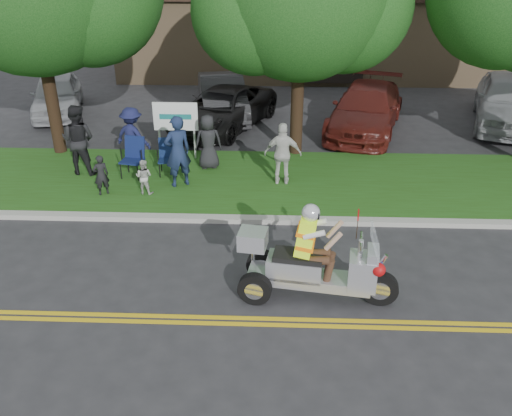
{
  "coord_description": "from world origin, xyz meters",
  "views": [
    {
      "loc": [
        -0.08,
        -7.87,
        6.07
      ],
      "look_at": [
        -0.47,
        2.0,
        0.91
      ],
      "focal_mm": 38.0,
      "sensor_mm": 36.0,
      "label": 1
    }
  ],
  "objects_px": {
    "spectator_adult_left": "(178,151)",
    "parked_car_far_right": "(509,100)",
    "lawn_chair_a": "(133,154)",
    "trike_scooter": "(310,266)",
    "spectator_adult_mid": "(78,140)",
    "parked_car_mid": "(222,109)",
    "parked_car_left": "(222,97)",
    "parked_car_right": "(366,109)",
    "spectator_adult_right": "(283,154)",
    "parked_car_far_left": "(57,95)",
    "lawn_chair_b": "(168,154)"
  },
  "relations": [
    {
      "from": "trike_scooter",
      "to": "spectator_adult_mid",
      "type": "height_order",
      "value": "spectator_adult_mid"
    },
    {
      "from": "lawn_chair_a",
      "to": "spectator_adult_left",
      "type": "relative_size",
      "value": 0.57
    },
    {
      "from": "lawn_chair_b",
      "to": "spectator_adult_mid",
      "type": "bearing_deg",
      "value": 177.17
    },
    {
      "from": "spectator_adult_right",
      "to": "parked_car_far_left",
      "type": "distance_m",
      "value": 10.03
    },
    {
      "from": "spectator_adult_mid",
      "to": "parked_car_right",
      "type": "distance_m",
      "value": 9.12
    },
    {
      "from": "spectator_adult_mid",
      "to": "parked_car_mid",
      "type": "xyz_separation_m",
      "value": [
        3.42,
        4.11,
        -0.39
      ]
    },
    {
      "from": "lawn_chair_b",
      "to": "parked_car_left",
      "type": "xyz_separation_m",
      "value": [
        0.97,
        5.24,
        0.07
      ]
    },
    {
      "from": "parked_car_mid",
      "to": "lawn_chair_a",
      "type": "bearing_deg",
      "value": -91.56
    },
    {
      "from": "spectator_adult_left",
      "to": "parked_car_far_right",
      "type": "distance_m",
      "value": 11.63
    },
    {
      "from": "parked_car_left",
      "to": "parked_car_far_right",
      "type": "bearing_deg",
      "value": -13.86
    },
    {
      "from": "trike_scooter",
      "to": "spectator_adult_mid",
      "type": "xyz_separation_m",
      "value": [
        -5.89,
        5.19,
        0.39
      ]
    },
    {
      "from": "spectator_adult_mid",
      "to": "parked_car_far_right",
      "type": "distance_m",
      "value": 13.88
    },
    {
      "from": "lawn_chair_a",
      "to": "spectator_adult_left",
      "type": "xyz_separation_m",
      "value": [
        1.31,
        -0.6,
        0.34
      ]
    },
    {
      "from": "lawn_chair_b",
      "to": "spectator_adult_mid",
      "type": "relative_size",
      "value": 0.51
    },
    {
      "from": "trike_scooter",
      "to": "lawn_chair_b",
      "type": "height_order",
      "value": "trike_scooter"
    },
    {
      "from": "trike_scooter",
      "to": "parked_car_right",
      "type": "bearing_deg",
      "value": 84.67
    },
    {
      "from": "spectator_adult_left",
      "to": "spectator_adult_mid",
      "type": "distance_m",
      "value": 2.85
    },
    {
      "from": "parked_car_far_left",
      "to": "parked_car_far_right",
      "type": "xyz_separation_m",
      "value": [
        15.7,
        -0.71,
        0.17
      ]
    },
    {
      "from": "lawn_chair_b",
      "to": "spectator_adult_right",
      "type": "height_order",
      "value": "spectator_adult_right"
    },
    {
      "from": "parked_car_mid",
      "to": "parked_car_far_right",
      "type": "relative_size",
      "value": 0.93
    },
    {
      "from": "lawn_chair_a",
      "to": "parked_car_right",
      "type": "bearing_deg",
      "value": 42.59
    },
    {
      "from": "parked_car_far_left",
      "to": "parked_car_right",
      "type": "height_order",
      "value": "parked_car_right"
    },
    {
      "from": "lawn_chair_b",
      "to": "parked_car_right",
      "type": "relative_size",
      "value": 0.19
    },
    {
      "from": "lawn_chair_b",
      "to": "parked_car_right",
      "type": "xyz_separation_m",
      "value": [
        5.82,
        3.97,
        0.09
      ]
    },
    {
      "from": "parked_car_far_right",
      "to": "lawn_chair_a",
      "type": "bearing_deg",
      "value": -139.72
    },
    {
      "from": "parked_car_left",
      "to": "lawn_chair_a",
      "type": "bearing_deg",
      "value": -119.6
    },
    {
      "from": "parked_car_right",
      "to": "parked_car_mid",
      "type": "bearing_deg",
      "value": -164.06
    },
    {
      "from": "parked_car_right",
      "to": "spectator_adult_right",
      "type": "bearing_deg",
      "value": -104.64
    },
    {
      "from": "trike_scooter",
      "to": "spectator_adult_right",
      "type": "distance_m",
      "value": 4.76
    },
    {
      "from": "lawn_chair_a",
      "to": "lawn_chair_b",
      "type": "bearing_deg",
      "value": 21.94
    },
    {
      "from": "parked_car_right",
      "to": "parked_car_far_right",
      "type": "xyz_separation_m",
      "value": [
        4.87,
        0.72,
        0.14
      ]
    },
    {
      "from": "spectator_adult_left",
      "to": "parked_car_mid",
      "type": "distance_m",
      "value": 4.87
    },
    {
      "from": "spectator_adult_right",
      "to": "parked_car_right",
      "type": "bearing_deg",
      "value": -118.21
    },
    {
      "from": "spectator_adult_left",
      "to": "spectator_adult_mid",
      "type": "height_order",
      "value": "spectator_adult_mid"
    },
    {
      "from": "parked_car_left",
      "to": "parked_car_mid",
      "type": "relative_size",
      "value": 0.92
    },
    {
      "from": "spectator_adult_mid",
      "to": "parked_car_far_left",
      "type": "xyz_separation_m",
      "value": [
        -2.67,
        5.48,
        -0.35
      ]
    },
    {
      "from": "parked_car_left",
      "to": "spectator_adult_right",
      "type": "bearing_deg",
      "value": -80.68
    },
    {
      "from": "spectator_adult_right",
      "to": "parked_car_left",
      "type": "xyz_separation_m",
      "value": [
        -2.1,
        5.78,
        -0.2
      ]
    },
    {
      "from": "spectator_adult_right",
      "to": "spectator_adult_left",
      "type": "bearing_deg",
      "value": 8.24
    },
    {
      "from": "parked_car_mid",
      "to": "parked_car_right",
      "type": "xyz_separation_m",
      "value": [
        4.75,
        -0.07,
        0.08
      ]
    },
    {
      "from": "spectator_adult_left",
      "to": "lawn_chair_b",
      "type": "bearing_deg",
      "value": -90.87
    },
    {
      "from": "spectator_adult_mid",
      "to": "parked_car_far_left",
      "type": "bearing_deg",
      "value": -56.15
    },
    {
      "from": "lawn_chair_a",
      "to": "trike_scooter",
      "type": "bearing_deg",
      "value": -38.1
    },
    {
      "from": "lawn_chair_b",
      "to": "spectator_adult_left",
      "type": "xyz_separation_m",
      "value": [
        0.41,
        -0.77,
        0.39
      ]
    },
    {
      "from": "parked_car_left",
      "to": "parked_car_far_right",
      "type": "relative_size",
      "value": 0.85
    },
    {
      "from": "trike_scooter",
      "to": "spectator_adult_left",
      "type": "relative_size",
      "value": 1.56
    },
    {
      "from": "lawn_chair_b",
      "to": "trike_scooter",
      "type": "bearing_deg",
      "value": -60.8
    },
    {
      "from": "spectator_adult_left",
      "to": "trike_scooter",
      "type": "bearing_deg",
      "value": 95.69
    },
    {
      "from": "lawn_chair_a",
      "to": "parked_car_mid",
      "type": "xyz_separation_m",
      "value": [
        1.96,
        4.21,
        -0.04
      ]
    },
    {
      "from": "parked_car_left",
      "to": "parked_car_right",
      "type": "height_order",
      "value": "parked_car_right"
    }
  ]
}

